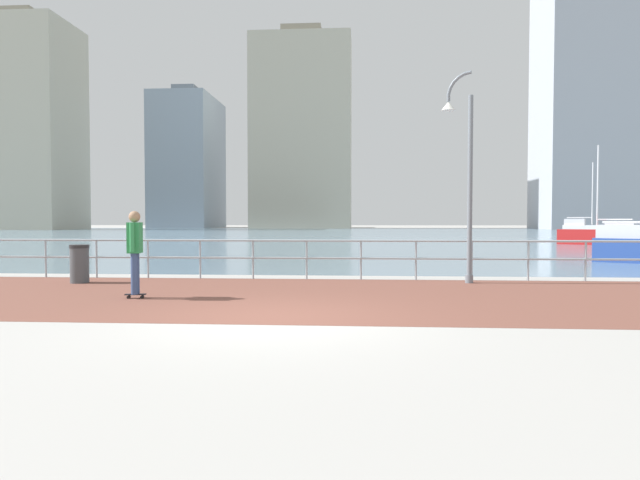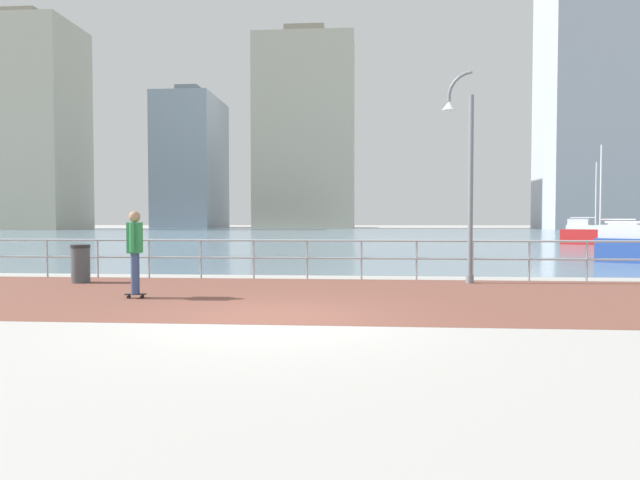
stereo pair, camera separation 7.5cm
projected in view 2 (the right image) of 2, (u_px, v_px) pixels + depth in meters
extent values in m
plane|color=#ADAAA5|center=(346.00, 238.00, 48.63)|extent=(220.00, 220.00, 0.00)
cube|color=brown|center=(292.00, 296.00, 11.36)|extent=(28.00, 6.34, 0.01)
cube|color=#6B899E|center=(349.00, 234.00, 59.36)|extent=(180.00, 88.00, 0.00)
cylinder|color=#9EADB7|center=(47.00, 259.00, 15.03)|extent=(0.05, 0.05, 1.00)
cylinder|color=#9EADB7|center=(98.00, 259.00, 14.93)|extent=(0.05, 0.05, 1.00)
cylinder|color=#9EADB7|center=(149.00, 259.00, 14.82)|extent=(0.05, 0.05, 1.00)
cylinder|color=#9EADB7|center=(201.00, 259.00, 14.71)|extent=(0.05, 0.05, 1.00)
cylinder|color=#9EADB7|center=(254.00, 260.00, 14.61)|extent=(0.05, 0.05, 1.00)
cylinder|color=#9EADB7|center=(307.00, 260.00, 14.50)|extent=(0.05, 0.05, 1.00)
cylinder|color=#9EADB7|center=(361.00, 260.00, 14.40)|extent=(0.05, 0.05, 1.00)
cylinder|color=#9EADB7|center=(417.00, 261.00, 14.29)|extent=(0.05, 0.05, 1.00)
cylinder|color=#9EADB7|center=(472.00, 261.00, 14.19)|extent=(0.05, 0.05, 1.00)
cylinder|color=#9EADB7|center=(529.00, 261.00, 14.08)|extent=(0.05, 0.05, 1.00)
cylinder|color=#9EADB7|center=(587.00, 261.00, 13.97)|extent=(0.05, 0.05, 1.00)
cylinder|color=#9EADB7|center=(307.00, 241.00, 14.49)|extent=(25.20, 0.06, 0.06)
cylinder|color=#9EADB7|center=(307.00, 258.00, 14.50)|extent=(25.20, 0.06, 0.06)
cylinder|color=slate|center=(470.00, 279.00, 13.62)|extent=(0.19, 0.19, 0.20)
cylinder|color=slate|center=(471.00, 190.00, 13.54)|extent=(0.12, 0.12, 4.53)
cylinder|color=slate|center=(468.00, 73.00, 13.47)|extent=(0.20, 0.15, 0.11)
cylinder|color=slate|center=(462.00, 75.00, 13.55)|extent=(0.21, 0.16, 0.15)
cylinder|color=slate|center=(457.00, 80.00, 13.61)|extent=(0.20, 0.15, 0.18)
cylinder|color=slate|center=(453.00, 85.00, 13.66)|extent=(0.18, 0.14, 0.19)
cylinder|color=slate|center=(450.00, 91.00, 13.70)|extent=(0.15, 0.13, 0.19)
cylinder|color=slate|center=(449.00, 98.00, 13.72)|extent=(0.11, 0.11, 0.17)
cone|color=silver|center=(449.00, 106.00, 13.72)|extent=(0.36, 0.36, 0.22)
cylinder|color=black|center=(128.00, 297.00, 10.94)|extent=(0.06, 0.04, 0.06)
cylinder|color=black|center=(129.00, 297.00, 11.02)|extent=(0.06, 0.04, 0.06)
cylinder|color=black|center=(142.00, 297.00, 10.96)|extent=(0.06, 0.04, 0.06)
cylinder|color=black|center=(143.00, 296.00, 11.04)|extent=(0.06, 0.04, 0.06)
cube|color=black|center=(135.00, 294.00, 10.99)|extent=(0.41, 0.18, 0.02)
cylinder|color=#384C7A|center=(134.00, 274.00, 10.89)|extent=(0.15, 0.15, 0.80)
cylinder|color=#384C7A|center=(136.00, 273.00, 11.05)|extent=(0.15, 0.15, 0.80)
cube|color=#2D8C4C|center=(135.00, 238.00, 10.95)|extent=(0.29, 0.38, 0.60)
cylinder|color=#2D8C4C|center=(132.00, 237.00, 10.72)|extent=(0.10, 0.10, 0.57)
cylinder|color=#2D8C4C|center=(137.00, 237.00, 11.18)|extent=(0.10, 0.10, 0.57)
sphere|color=#A37A5B|center=(135.00, 217.00, 10.93)|extent=(0.22, 0.22, 0.22)
cylinder|color=#474C51|center=(81.00, 265.00, 13.69)|extent=(0.44, 0.44, 0.85)
cylinder|color=#262628|center=(80.00, 246.00, 13.68)|extent=(0.46, 0.46, 0.08)
cube|color=white|center=(595.00, 231.00, 51.81)|extent=(5.03, 3.56, 1.04)
cube|color=silver|center=(578.00, 222.00, 52.55)|extent=(2.04, 1.74, 0.58)
cylinder|color=silver|center=(596.00, 194.00, 51.69)|extent=(0.12, 0.12, 5.80)
cylinder|color=silver|center=(583.00, 218.00, 52.33)|extent=(1.99, 1.08, 0.09)
cube|color=silver|center=(622.00, 232.00, 20.42)|extent=(1.70, 1.53, 0.48)
cylinder|color=silver|center=(633.00, 222.00, 20.21)|extent=(1.58, 1.05, 0.08)
cube|color=#B21E1E|center=(600.00, 237.00, 34.51)|extent=(4.33, 3.63, 0.93)
cube|color=silver|center=(624.00, 226.00, 33.65)|extent=(1.83, 1.68, 0.52)
cylinder|color=silver|center=(601.00, 187.00, 34.40)|extent=(0.10, 0.10, 5.19)
cylinder|color=silver|center=(618.00, 219.00, 33.86)|extent=(1.65, 1.21, 0.08)
cube|color=#A3A8B2|center=(587.00, 87.00, 93.72)|extent=(13.91, 13.11, 47.47)
cube|color=#B2AD99|center=(23.00, 128.00, 89.85)|extent=(17.25, 12.18, 32.58)
cube|color=gray|center=(21.00, 18.00, 89.23)|extent=(6.90, 4.87, 2.00)
cube|color=#B2AD99|center=(305.00, 134.00, 101.72)|extent=(17.88, 10.08, 34.25)
cube|color=gray|center=(305.00, 33.00, 101.07)|extent=(7.15, 4.03, 2.00)
cube|color=#8493A3|center=(192.00, 163.00, 109.50)|extent=(10.79, 17.11, 25.08)
cube|color=slate|center=(191.00, 93.00, 109.02)|extent=(4.32, 6.84, 2.00)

